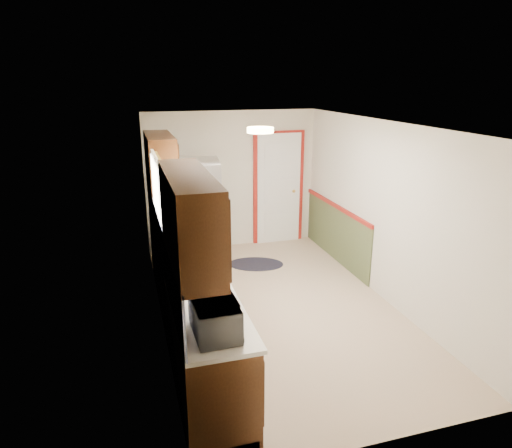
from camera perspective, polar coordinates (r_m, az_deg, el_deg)
room_shell at (r=5.73m, az=2.80°, el=0.34°), size 3.20×5.20×2.52m
kitchen_run at (r=5.34m, az=-8.93°, el=-5.69°), size 0.63×4.00×2.20m
back_wall_trim at (r=8.14m, az=4.34°, el=3.31°), size 1.12×2.30×2.08m
ceiling_fixture at (r=5.21m, az=0.54°, el=11.66°), size 0.30×0.30×0.06m
microwave at (r=3.73m, az=-5.11°, el=-11.14°), size 0.30×0.53×0.35m
refrigerator at (r=7.58m, az=-7.20°, el=1.75°), size 0.77×0.74×1.68m
rug at (r=7.51m, az=-0.00°, el=-5.02°), size 1.03×0.83×0.01m
cooktop at (r=6.50m, az=-10.13°, el=-0.12°), size 0.48×0.58×0.02m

